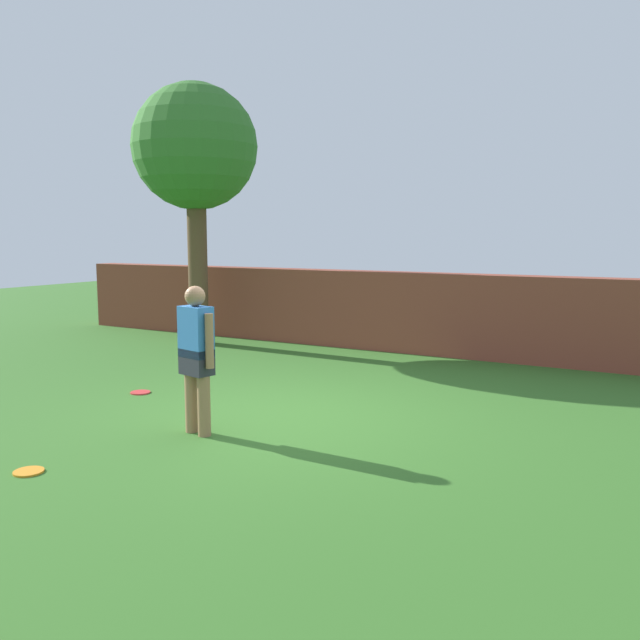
{
  "coord_description": "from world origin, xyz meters",
  "views": [
    {
      "loc": [
        4.16,
        -6.42,
        2.16
      ],
      "look_at": [
        -0.21,
        1.39,
        1.0
      ],
      "focal_mm": 37.09,
      "sensor_mm": 36.0,
      "label": 1
    }
  ],
  "objects_px": {
    "tree": "(195,150)",
    "frisbee_red": "(140,392)",
    "frisbee_orange": "(29,472)",
    "person": "(196,353)"
  },
  "relations": [
    {
      "from": "tree",
      "to": "frisbee_red",
      "type": "xyz_separation_m",
      "value": [
        2.01,
        -3.71,
        -3.76
      ]
    },
    {
      "from": "frisbee_orange",
      "to": "frisbee_red",
      "type": "xyz_separation_m",
      "value": [
        -1.32,
        2.76,
        0.0
      ]
    },
    {
      "from": "person",
      "to": "tree",
      "type": "bearing_deg",
      "value": -38.06
    },
    {
      "from": "frisbee_red",
      "to": "person",
      "type": "bearing_deg",
      "value": -29.31
    },
    {
      "from": "frisbee_red",
      "to": "tree",
      "type": "bearing_deg",
      "value": 118.52
    },
    {
      "from": "person",
      "to": "frisbee_orange",
      "type": "xyz_separation_m",
      "value": [
        -0.58,
        -1.69,
        -0.89
      ]
    },
    {
      "from": "frisbee_orange",
      "to": "frisbee_red",
      "type": "bearing_deg",
      "value": 115.51
    },
    {
      "from": "tree",
      "to": "frisbee_red",
      "type": "relative_size",
      "value": 18.72
    },
    {
      "from": "tree",
      "to": "frisbee_red",
      "type": "bearing_deg",
      "value": -61.48
    },
    {
      "from": "tree",
      "to": "frisbee_red",
      "type": "height_order",
      "value": "tree"
    }
  ]
}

